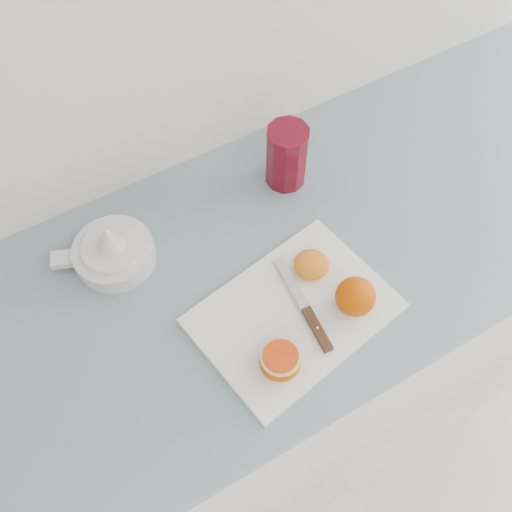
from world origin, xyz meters
The scene contains 8 objects.
counter centered at (-0.14, 1.70, 0.45)m, with size 2.56×0.64×0.89m.
cutting_board centered at (-0.11, 1.57, 0.90)m, with size 0.34×0.25×0.01m, color white.
whole_orange centered at (-0.02, 1.53, 0.94)m, with size 0.07×0.07×0.07m.
half_orange centered at (-0.19, 1.50, 0.92)m, with size 0.07×0.07×0.04m.
squeezed_shell centered at (-0.04, 1.63, 0.92)m, with size 0.07×0.07×0.03m.
paring_knife centered at (-0.10, 1.54, 0.91)m, with size 0.04×0.20×0.01m.
citrus_juicer centered at (-0.35, 1.85, 0.92)m, with size 0.19×0.15×0.10m.
red_tumbler centered at (0.04, 1.85, 0.95)m, with size 0.09×0.09×0.14m.
Camera 1 is at (-0.40, 1.22, 1.83)m, focal length 40.00 mm.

